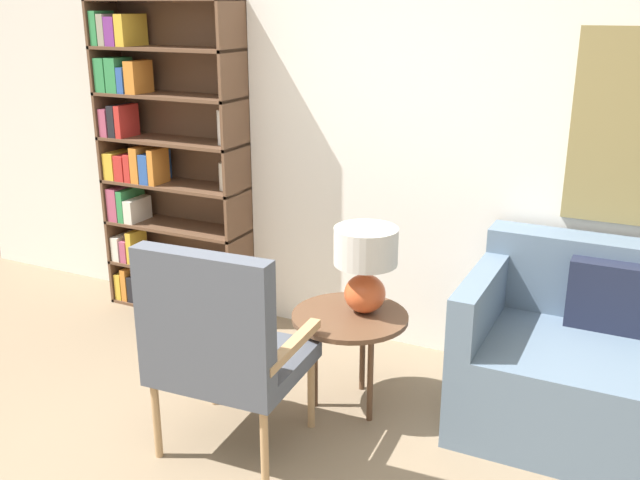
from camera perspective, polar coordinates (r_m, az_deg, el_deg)
name	(u,v)px	position (r m, az deg, el deg)	size (l,w,h in m)	color
wall_back	(376,118)	(4.11, 4.54, 9.71)	(6.40, 0.08, 2.70)	white
bookshelf	(158,158)	(4.74, -12.86, 6.41)	(0.99, 0.30, 2.00)	brown
armchair	(219,341)	(3.15, -8.06, -7.97)	(0.66, 0.61, 1.02)	tan
side_table	(350,323)	(3.56, 2.40, -6.66)	(0.58, 0.58, 0.51)	brown
table_lamp	(366,261)	(3.48, 3.67, -1.70)	(0.31, 0.31, 0.44)	#C65128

